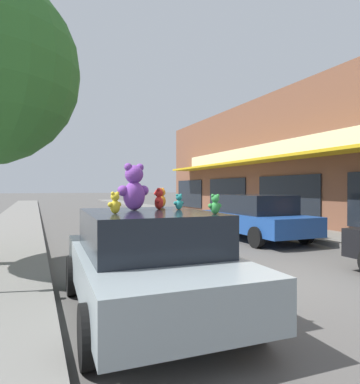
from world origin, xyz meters
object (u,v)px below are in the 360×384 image
parked_car_far_center (255,216)px  teddy_bear_giant (134,188)px  teddy_bear_green (215,204)px  plush_art_car (148,259)px  teddy_bear_teal (179,202)px  teddy_bear_red (159,199)px  teddy_bear_orange (162,198)px  teddy_bear_yellow (115,203)px

parked_car_far_center → teddy_bear_giant: bearing=-139.0°
teddy_bear_green → parked_car_far_center: teddy_bear_green is taller
plush_art_car → teddy_bear_teal: size_ratio=16.51×
teddy_bear_giant → teddy_bear_red: (0.41, 0.03, -0.18)m
plush_art_car → teddy_bear_giant: (-0.11, 0.33, 1.04)m
teddy_bear_orange → plush_art_car: bearing=12.1°
plush_art_car → teddy_bear_green: bearing=-50.5°
teddy_bear_giant → parked_car_far_center: bearing=-151.7°
plush_art_car → teddy_bear_giant: teddy_bear_giant is taller
teddy_bear_yellow → teddy_bear_red: teddy_bear_red is taller
teddy_bear_green → teddy_bear_teal: bearing=-84.9°
teddy_bear_orange → teddy_bear_yellow: bearing=0.6°
teddy_bear_red → teddy_bear_orange: bearing=-176.9°
teddy_bear_teal → teddy_bear_orange: bearing=-99.3°
teddy_bear_yellow → parked_car_far_center: (6.13, 5.55, -0.79)m
teddy_bear_green → teddy_bear_orange: teddy_bear_orange is taller
plush_art_car → teddy_bear_red: (0.30, 0.36, 0.86)m
teddy_bear_green → teddy_bear_red: (-0.34, 1.20, 0.04)m
plush_art_car → teddy_bear_green: teddy_bear_green is taller
plush_art_car → teddy_bear_orange: bearing=61.3°
teddy_bear_teal → teddy_bear_red: (-0.28, 0.16, 0.04)m
plush_art_car → teddy_bear_orange: teddy_bear_orange is taller
teddy_bear_teal → teddy_bear_yellow: teddy_bear_yellow is taller
teddy_bear_teal → teddy_bear_yellow: (-1.10, -0.46, 0.02)m
teddy_bear_orange → parked_car_far_center: (5.05, 4.36, -0.81)m
teddy_bear_giant → teddy_bear_yellow: (-0.42, -0.59, -0.20)m
teddy_bear_yellow → teddy_bear_red: bearing=-170.9°
teddy_bear_giant → teddy_bear_green: teddy_bear_giant is taller
plush_art_car → teddy_bear_orange: 1.39m
teddy_bear_yellow → teddy_bear_red: size_ratio=0.85×
parked_car_far_center → plush_art_car: bearing=-136.6°
teddy_bear_orange → teddy_bear_yellow: size_ratio=1.17×
teddy_bear_yellow → plush_art_car: bearing=178.3°
teddy_bear_teal → teddy_bear_red: size_ratio=0.73×
plush_art_car → teddy_bear_yellow: 1.02m
teddy_bear_teal → parked_car_far_center: 7.20m
teddy_bear_green → teddy_bear_yellow: 1.31m
teddy_bear_red → teddy_bear_green: bearing=43.2°
teddy_bear_giant → teddy_bear_yellow: 0.75m
teddy_bear_orange → teddy_bear_teal: bearing=44.4°
teddy_bear_green → teddy_bear_giant: bearing=-55.9°
plush_art_car → teddy_bear_red: bearing=52.4°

